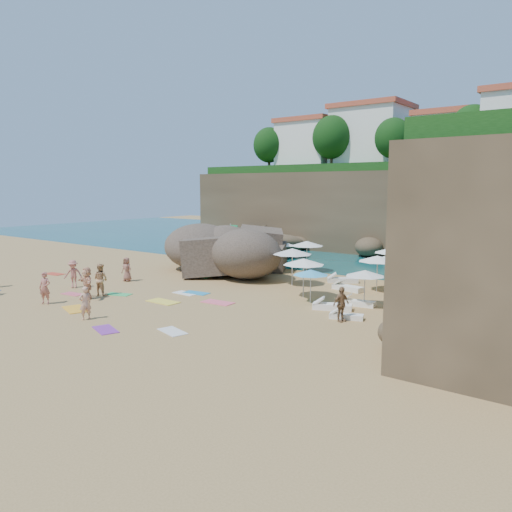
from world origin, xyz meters
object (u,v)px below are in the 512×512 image
Objects in this scene: lounger_0 at (343,280)px; person_stand_4 at (423,282)px; parasol_0 at (281,243)px; parasol_1 at (307,244)px; flag_pole at (232,240)px; person_stand_3 at (341,304)px; person_stand_1 at (101,279)px; rock_outcrop at (222,270)px; person_stand_6 at (85,303)px; parasol_2 at (443,261)px; person_stand_5 at (240,259)px; person_stand_2 at (267,259)px.

person_stand_4 is at bearing -42.93° from lounger_0.
parasol_0 is 0.92× the size of parasol_1.
parasol_1 is (5.58, 2.32, -0.11)m from flag_pole.
person_stand_4 is at bearing 7.76° from person_stand_3.
parasol_1 reaches higher than person_stand_1.
rock_outcrop is 6.97m from parasol_1.
person_stand_3 reaches higher than lounger_0.
parasol_2 is at bearing 162.22° from person_stand_6.
person_stand_5 reaches higher than person_stand_3.
person_stand_4 is at bearing 156.58° from person_stand_6.
parasol_1 is 14.47m from person_stand_3.
person_stand_2 is at bearing 29.82° from rock_outcrop.
lounger_0 is at bearing 0.16° from flag_pole.
lounger_0 is (-5.84, -2.68, -1.54)m from parasol_2.
person_stand_5 is (-14.51, -3.14, -0.78)m from parasol_2.
flag_pole is 1.43× the size of parasol_1.
parasol_0 reaches higher than parasol_2.
rock_outcrop is 5.00× the size of person_stand_4.
parasol_1 is 18.73m from person_stand_6.
person_stand_3 is (4.58, -9.08, 0.70)m from lounger_0.
person_stand_1 is (-5.52, -14.75, -1.22)m from parasol_1.
parasol_0 is at bearing -155.45° from person_stand_4.
person_stand_3 is 0.98× the size of person_stand_4.
parasol_1 is 1.46× the size of person_stand_3.
rock_outcrop is at bearing 42.83° from person_stand_2.
person_stand_3 is (11.50, -9.82, -0.05)m from person_stand_2.
parasol_1 reaches higher than parasol_2.
person_stand_4 is at bearing 9.77° from person_stand_5.
parasol_2 is at bearing -150.07° from person_stand_1.
parasol_1 is (2.57, -0.20, 0.18)m from parasol_0.
parasol_2 reaches higher than lounger_0.
person_stand_3 is (14.43, -9.05, -1.44)m from flag_pole.
person_stand_5 is (1.18, -0.43, -1.38)m from flag_pole.
person_stand_5 is at bearing -142.23° from person_stand_4.
lounger_0 is (6.85, -2.48, -1.84)m from parasol_0.
person_stand_2 is at bearing -116.45° from person_stand_1.
parasol_0 is 1.34× the size of person_stand_3.
parasol_1 is at bearing 43.90° from person_stand_5.
person_stand_1 reaches higher than lounger_0.
lounger_0 is at bearing -173.08° from person_stand_2.
parasol_1 is 10.70m from person_stand_4.
parasol_1 is 10.14m from parasol_2.
rock_outcrop reaches higher than person_stand_6.
lounger_0 is at bearing -19.93° from parasol_0.
flag_pole is at bearing 146.99° from lounger_0.
person_stand_2 is at bearing -162.38° from person_stand_6.
flag_pole reaches higher than person_stand_1.
rock_outcrop is 16.36m from parasol_2.
rock_outcrop is 11.48m from person_stand_1.
person_stand_2 is at bearing 140.75° from lounger_0.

